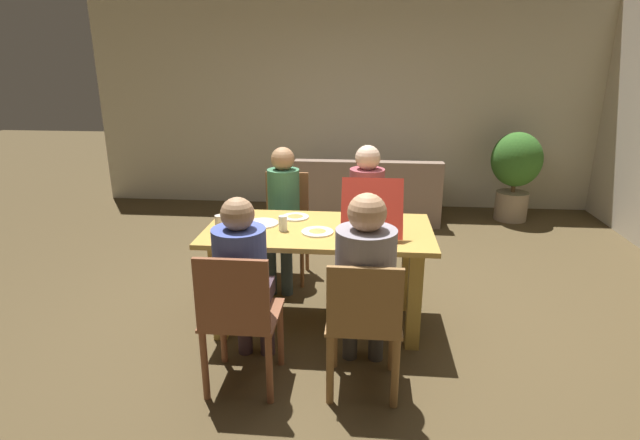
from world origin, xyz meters
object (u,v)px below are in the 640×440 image
chair_3 (364,323)px  drinking_glass_0 (283,223)px  plate_0 (295,216)px  plate_3 (262,223)px  drinking_glass_2 (354,231)px  chair_2 (286,219)px  person_0 (243,274)px  person_3 (365,274)px  person_2 (283,207)px  person_1 (366,207)px  plate_1 (248,236)px  drinking_glass_1 (220,222)px  chair_1 (366,226)px  chair_0 (239,316)px  potted_plant (516,168)px  couch (367,196)px  drinking_glass_3 (231,213)px  dining_table (319,248)px  plate_2 (317,231)px  pizza_box_0 (371,220)px

chair_3 → drinking_glass_0: bearing=128.0°
plate_0 → plate_3: size_ratio=0.86×
drinking_glass_2 → chair_2: bearing=120.7°
person_0 → person_3: 0.73m
chair_3 → person_3: person_3 is taller
person_2 → person_1: bearing=-2.4°
plate_0 → plate_1: same height
drinking_glass_1 → drinking_glass_2: bearing=-6.6°
chair_1 → plate_0: 0.87m
chair_0 → person_3: bearing=12.4°
plate_0 → person_2: bearing=110.4°
person_0 → drinking_glass_1: size_ratio=11.58×
person_2 → potted_plant: bearing=39.2°
chair_2 → chair_3: (0.73, -1.73, -0.06)m
person_2 → chair_3: size_ratio=1.38×
couch → drinking_glass_3: bearing=-111.4°
drinking_glass_1 → chair_2: bearing=72.0°
dining_table → chair_1: bearing=68.0°
couch → potted_plant: 1.85m
plate_1 → plate_0: bearing=61.0°
person_3 → dining_table: bearing=115.9°
chair_3 → person_3: (0.00, 0.13, 0.25)m
person_2 → dining_table: bearing=-61.9°
person_3 → drinking_glass_0: bearing=133.3°
person_3 → drinking_glass_3: person_3 is taller
person_1 → plate_2: person_1 is taller
chair_2 → plate_0: (0.18, -0.67, 0.24)m
chair_3 → drinking_glass_1: size_ratio=8.50×
chair_2 → potted_plant: size_ratio=0.87×
drinking_glass_0 → couch: size_ratio=0.06×
drinking_glass_2 → dining_table: bearing=142.9°
dining_table → person_1: (0.34, 0.70, 0.11)m
person_2 → drinking_glass_1: person_2 is taller
person_0 → plate_0: 0.97m
person_0 → plate_2: size_ratio=5.28×
person_3 → couch: person_3 is taller
plate_3 → drinking_glass_0: size_ratio=2.22×
plate_2 → drinking_glass_1: bearing=179.2°
chair_3 → person_2: bearing=115.1°
chair_0 → person_1: bearing=64.9°
plate_0 → plate_2: bearing=-58.3°
pizza_box_0 → drinking_glass_3: pizza_box_0 is taller
plate_2 → drinking_glass_2: (0.26, -0.10, 0.04)m
chair_1 → plate_1: 1.39m
plate_0 → pizza_box_0: bearing=-16.3°
person_3 → drinking_glass_0: 0.87m
chair_0 → plate_3: bearing=92.6°
plate_2 → drinking_glass_3: (-0.66, 0.17, 0.06)m
potted_plant → couch: bearing=-175.9°
chair_0 → drinking_glass_0: (0.14, 0.79, 0.32)m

